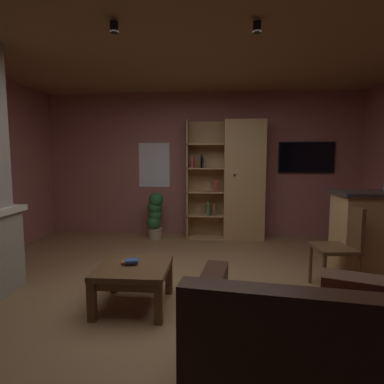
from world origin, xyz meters
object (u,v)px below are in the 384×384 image
(table_book_1, at_px, (132,261))
(dining_chair, at_px, (342,242))
(bookshelf_cabinet, at_px, (239,181))
(potted_floor_plant, at_px, (155,214))
(table_book_0, at_px, (127,262))
(leather_couch, at_px, (341,363))
(coffee_table, at_px, (134,273))
(wall_mounted_tv, at_px, (306,157))

(table_book_1, height_order, dining_chair, dining_chair)
(bookshelf_cabinet, distance_m, potted_floor_plant, 1.59)
(table_book_0, bearing_deg, table_book_1, -19.67)
(bookshelf_cabinet, xyz_separation_m, leather_couch, (0.28, -3.88, -0.72))
(bookshelf_cabinet, xyz_separation_m, dining_chair, (0.95, -2.14, -0.50))
(bookshelf_cabinet, height_order, coffee_table, bookshelf_cabinet)
(wall_mounted_tv, bearing_deg, leather_couch, -102.76)
(bookshelf_cabinet, height_order, dining_chair, bookshelf_cabinet)
(leather_couch, relative_size, potted_floor_plant, 2.11)
(bookshelf_cabinet, xyz_separation_m, coffee_table, (-1.19, -2.68, -0.70))
(bookshelf_cabinet, height_order, table_book_0, bookshelf_cabinet)
(potted_floor_plant, bearing_deg, leather_couch, -65.03)
(table_book_1, bearing_deg, dining_chair, 13.66)
(table_book_1, bearing_deg, bookshelf_cabinet, 65.65)
(bookshelf_cabinet, relative_size, table_book_1, 17.54)
(table_book_1, xyz_separation_m, wall_mounted_tv, (2.41, 2.88, 0.99))
(table_book_1, relative_size, dining_chair, 0.13)
(bookshelf_cabinet, distance_m, table_book_1, 2.98)
(leather_couch, bearing_deg, table_book_1, 140.84)
(leather_couch, bearing_deg, dining_chair, 68.75)
(bookshelf_cabinet, height_order, table_book_1, bookshelf_cabinet)
(potted_floor_plant, bearing_deg, wall_mounted_tv, 7.08)
(dining_chair, relative_size, potted_floor_plant, 1.11)
(leather_couch, relative_size, dining_chair, 1.89)
(leather_couch, height_order, table_book_0, leather_couch)
(wall_mounted_tv, bearing_deg, potted_floor_plant, -172.92)
(coffee_table, bearing_deg, table_book_0, 154.99)
(potted_floor_plant, distance_m, wall_mounted_tv, 2.88)
(leather_couch, bearing_deg, potted_floor_plant, 114.97)
(wall_mounted_tv, bearing_deg, coffee_table, -129.57)
(potted_floor_plant, bearing_deg, dining_chair, -39.83)
(leather_couch, height_order, wall_mounted_tv, wall_mounted_tv)
(leather_couch, relative_size, coffee_table, 2.53)
(leather_couch, distance_m, potted_floor_plant, 4.14)
(coffee_table, height_order, potted_floor_plant, potted_floor_plant)
(dining_chair, bearing_deg, table_book_1, -166.34)
(leather_couch, distance_m, wall_mounted_tv, 4.34)
(coffee_table, bearing_deg, bookshelf_cabinet, 66.12)
(table_book_1, bearing_deg, table_book_0, 160.33)
(wall_mounted_tv, bearing_deg, bookshelf_cabinet, -170.07)
(coffee_table, bearing_deg, potted_floor_plant, 96.32)
(table_book_1, distance_m, potted_floor_plant, 2.56)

